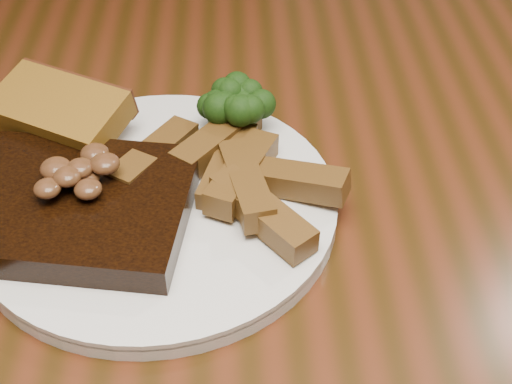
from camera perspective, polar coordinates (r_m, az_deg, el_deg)
dining_table at (r=0.62m, az=0.71°, el=-9.17°), size 1.60×0.90×0.75m
chair_far at (r=1.23m, az=-8.56°, el=9.69°), size 0.47×0.47×0.90m
plate at (r=0.56m, az=-7.84°, el=-1.15°), size 0.33×0.33×0.01m
steak at (r=0.55m, az=-14.72°, el=-1.15°), size 0.20×0.16×0.03m
steak_bone at (r=0.51m, az=-15.70°, el=-6.19°), size 0.15×0.04×0.02m
mushroom_pile at (r=0.53m, az=-13.61°, el=1.88°), size 0.06×0.06×0.03m
garlic_bread at (r=0.62m, az=-15.20°, el=4.87°), size 0.13×0.11×0.02m
potato_wedges at (r=0.56m, az=-2.66°, el=1.26°), size 0.12×0.12×0.02m
broccoli_cluster at (r=0.61m, az=-2.34°, el=6.18°), size 0.08×0.08×0.04m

